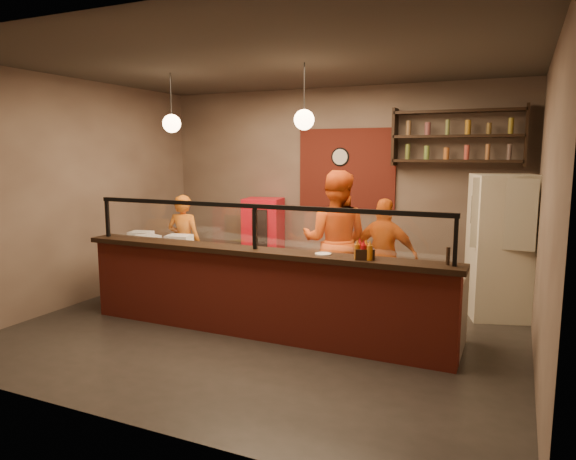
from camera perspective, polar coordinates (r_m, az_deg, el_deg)
The scene contains 29 objects.
floor at distance 6.50m, azimuth -2.31°, elevation -10.88°, with size 6.00×6.00×0.00m, color black.
ceiling at distance 6.22m, azimuth -2.50°, elevation 18.14°, with size 6.00×6.00×0.00m, color #38322B.
wall_back at distance 8.46m, azimuth 5.24°, elevation 4.71°, with size 6.00×6.00×0.00m, color #766557.
wall_left at distance 7.97m, azimuth -22.12°, elevation 3.87°, with size 5.00×5.00×0.00m, color #766557.
wall_right at distance 5.51m, azimuth 26.70°, elevation 1.76°, with size 5.00×5.00×0.00m, color #766557.
wall_front at distance 4.10m, azimuth -18.29°, elevation 0.19°, with size 6.00×6.00×0.00m, color #766557.
brick_patch at distance 8.35m, azimuth 6.51°, elevation 6.70°, with size 1.60×0.04×1.30m, color maroon.
service_counter at distance 6.10m, azimuth -3.61°, elevation -7.30°, with size 4.60×0.25×1.00m, color maroon.
counter_ledge at distance 5.98m, azimuth -3.66°, elevation -2.40°, with size 4.70×0.37×0.06m, color black.
worktop_cabinet at distance 6.55m, azimuth -1.55°, elevation -6.85°, with size 4.60×0.75×0.85m, color gray.
worktop at distance 6.44m, azimuth -1.56°, elevation -2.99°, with size 4.60×0.75×0.05m, color silver.
sneeze_guard at distance 5.92m, azimuth -3.69°, elevation 0.83°, with size 4.50×0.05×0.52m.
wall_shelving at distance 7.85m, azimuth 18.30°, elevation 9.86°, with size 1.84×0.28×0.85m.
wall_clock at distance 8.37m, azimuth 5.85°, elevation 8.08°, with size 0.30×0.30×0.04m, color black.
pendant_left at distance 7.11m, azimuth -12.80°, elevation 11.48°, with size 0.24×0.24×0.77m.
pendant_right at distance 6.16m, azimuth 1.80°, elevation 12.17°, with size 0.24×0.24×0.77m.
cook_left at distance 8.28m, azimuth -11.45°, elevation -1.37°, with size 0.55×0.36×1.52m, color orange.
cook_mid at distance 7.07m, azimuth 5.26°, elevation -1.22°, with size 0.94×0.73×1.93m, color #DC5114.
cook_right at distance 7.08m, azimuth 10.65°, elevation -2.84°, with size 0.92×0.38×1.56m, color #D25A13.
fridge at distance 7.31m, azimuth 22.72°, elevation -1.72°, with size 0.79×0.73×1.89m, color beige.
red_cooler at distance 8.69m, azimuth -2.74°, elevation -1.11°, with size 0.60×0.55×1.41m, color red.
pizza_dough at distance 6.24m, azimuth 0.25°, elevation -3.08°, with size 0.51×0.51×0.01m, color silver.
prep_tub_a at distance 7.64m, azimuth -16.02°, elevation -0.72°, with size 0.30×0.24×0.15m, color silver.
prep_tub_b at distance 7.11m, azimuth -12.02°, elevation -1.20°, with size 0.32×0.26×0.16m, color silver.
prep_tub_c at distance 7.23m, azimuth -15.34°, elevation -1.19°, with size 0.32×0.25×0.16m, color silver.
rolling_pin at distance 6.80m, azimuth -8.48°, elevation -2.00°, with size 0.06×0.06×0.33m, color yellow.
condiment_caddy at distance 5.46m, azimuth 8.51°, elevation -2.61°, with size 0.20×0.16×0.11m, color black.
pepper_mill at distance 5.35m, azimuth 17.36°, elevation -2.78°, with size 0.04×0.04×0.18m, color black.
small_plate at distance 5.65m, azimuth 3.92°, elevation -2.67°, with size 0.18×0.18×0.01m, color silver.
Camera 1 is at (2.75, -5.48, 2.17)m, focal length 32.00 mm.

